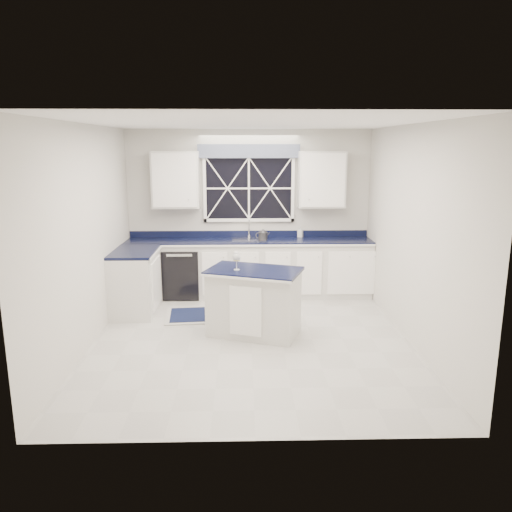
{
  "coord_description": "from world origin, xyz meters",
  "views": [
    {
      "loc": [
        -0.09,
        -6.02,
        2.45
      ],
      "look_at": [
        0.07,
        0.4,
        1.01
      ],
      "focal_mm": 35.0,
      "sensor_mm": 36.0,
      "label": 1
    }
  ],
  "objects_px": {
    "island": "(254,302)",
    "soap_bottle": "(300,232)",
    "dishwasher": "(183,272)",
    "faucet": "(249,228)",
    "kettle": "(263,235)",
    "wine_glass": "(237,258)"
  },
  "relations": [
    {
      "from": "wine_glass",
      "to": "kettle",
      "type": "bearing_deg",
      "value": 77.12
    },
    {
      "from": "kettle",
      "to": "wine_glass",
      "type": "bearing_deg",
      "value": -116.36
    },
    {
      "from": "dishwasher",
      "to": "soap_bottle",
      "type": "height_order",
      "value": "soap_bottle"
    },
    {
      "from": "kettle",
      "to": "island",
      "type": "bearing_deg",
      "value": -109.42
    },
    {
      "from": "island",
      "to": "wine_glass",
      "type": "height_order",
      "value": "wine_glass"
    },
    {
      "from": "island",
      "to": "soap_bottle",
      "type": "relative_size",
      "value": 7.61
    },
    {
      "from": "wine_glass",
      "to": "soap_bottle",
      "type": "distance_m",
      "value": 2.23
    },
    {
      "from": "kettle",
      "to": "faucet",
      "type": "bearing_deg",
      "value": 129.41
    },
    {
      "from": "kettle",
      "to": "wine_glass",
      "type": "relative_size",
      "value": 1.03
    },
    {
      "from": "faucet",
      "to": "island",
      "type": "relative_size",
      "value": 0.22
    },
    {
      "from": "wine_glass",
      "to": "dishwasher",
      "type": "bearing_deg",
      "value": 117.56
    },
    {
      "from": "dishwasher",
      "to": "kettle",
      "type": "bearing_deg",
      "value": 1.08
    },
    {
      "from": "wine_glass",
      "to": "island",
      "type": "bearing_deg",
      "value": 5.09
    },
    {
      "from": "island",
      "to": "soap_bottle",
      "type": "height_order",
      "value": "soap_bottle"
    },
    {
      "from": "dishwasher",
      "to": "faucet",
      "type": "relative_size",
      "value": 2.72
    },
    {
      "from": "soap_bottle",
      "to": "kettle",
      "type": "bearing_deg",
      "value": -162.89
    },
    {
      "from": "dishwasher",
      "to": "wine_glass",
      "type": "bearing_deg",
      "value": -62.44
    },
    {
      "from": "faucet",
      "to": "kettle",
      "type": "relative_size",
      "value": 1.26
    },
    {
      "from": "island",
      "to": "kettle",
      "type": "xyz_separation_m",
      "value": [
        0.18,
        1.76,
        0.58
      ]
    },
    {
      "from": "wine_glass",
      "to": "soap_bottle",
      "type": "height_order",
      "value": "soap_bottle"
    },
    {
      "from": "dishwasher",
      "to": "island",
      "type": "bearing_deg",
      "value": -56.69
    },
    {
      "from": "faucet",
      "to": "wine_glass",
      "type": "relative_size",
      "value": 1.29
    }
  ]
}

